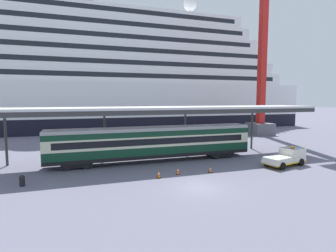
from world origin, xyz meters
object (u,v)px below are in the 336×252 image
object	(u,v)px
train_carriage	(154,142)
traffic_cone_mid	(178,171)
service_truck	(287,156)
traffic_cone_near	(159,174)
quay_bollard	(22,180)
dockside_crane	(265,34)
cruise_ship	(57,76)
traffic_cone_far	(210,169)

from	to	relation	value
train_carriage	traffic_cone_mid	world-z (taller)	train_carriage
service_truck	traffic_cone_near	world-z (taller)	service_truck
traffic_cone_mid	quay_bollard	world-z (taller)	quay_bollard
dockside_crane	traffic_cone_mid	bearing A→B (deg)	-140.74
cruise_ship	traffic_cone_mid	world-z (taller)	cruise_ship
service_truck	traffic_cone_mid	distance (m)	12.85
traffic_cone_far	train_carriage	bearing A→B (deg)	123.28
traffic_cone_near	traffic_cone_mid	distance (m)	2.21
traffic_cone_mid	quay_bollard	distance (m)	13.84
cruise_ship	service_truck	distance (m)	54.34
dockside_crane	train_carriage	bearing A→B (deg)	-149.98
train_carriage	traffic_cone_near	bearing A→B (deg)	-101.69
train_carriage	quay_bollard	bearing A→B (deg)	-158.56
service_truck	traffic_cone_mid	world-z (taller)	service_truck
traffic_cone_near	cruise_ship	bearing A→B (deg)	103.93
train_carriage	traffic_cone_mid	distance (m)	6.35
cruise_ship	traffic_cone_mid	xyz separation A→B (m)	(13.58, -45.56, -12.33)
cruise_ship	train_carriage	distance (m)	42.87
traffic_cone_near	quay_bollard	size ratio (longest dim) A/B	0.76
traffic_cone_mid	train_carriage	bearing A→B (deg)	97.51
quay_bollard	traffic_cone_mid	bearing A→B (deg)	-3.64
service_truck	dockside_crane	world-z (taller)	dockside_crane
train_carriage	traffic_cone_near	world-z (taller)	train_carriage
cruise_ship	dockside_crane	xyz separation A→B (m)	(40.52, -23.55, 7.62)
train_carriage	traffic_cone_near	xyz separation A→B (m)	(-1.35, -6.54, -1.95)
service_truck	traffic_cone_near	size ratio (longest dim) A/B	7.54
traffic_cone_mid	dockside_crane	bearing A→B (deg)	39.26
traffic_cone_near	quay_bollard	distance (m)	11.76
service_truck	dockside_crane	size ratio (longest dim) A/B	0.09
traffic_cone_near	dockside_crane	xyz separation A→B (m)	(29.08, 22.57, 19.97)
traffic_cone_mid	service_truck	bearing A→B (deg)	-2.04
traffic_cone_far	cruise_ship	bearing A→B (deg)	110.26
train_carriage	traffic_cone_mid	xyz separation A→B (m)	(0.79, -5.99, -1.94)
service_truck	traffic_cone_mid	size ratio (longest dim) A/B	7.25
traffic_cone_far	dockside_crane	distance (m)	38.16
cruise_ship	traffic_cone_near	bearing A→B (deg)	-76.07
cruise_ship	traffic_cone_mid	bearing A→B (deg)	-73.40
traffic_cone_near	quay_bollard	bearing A→B (deg)	173.02
traffic_cone_near	traffic_cone_far	xyz separation A→B (m)	(5.50, 0.22, -0.06)
service_truck	traffic_cone_near	xyz separation A→B (m)	(-14.97, -0.09, -0.63)
train_carriage	traffic_cone_mid	bearing A→B (deg)	-82.49
cruise_ship	service_truck	xyz separation A→B (m)	(26.40, -46.02, -11.72)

